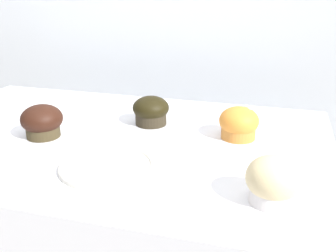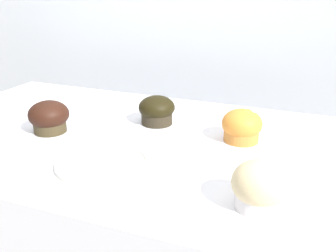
# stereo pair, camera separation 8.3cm
# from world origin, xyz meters

# --- Properties ---
(wall_back) EXTENTS (3.20, 0.10, 1.80)m
(wall_back) POSITION_xyz_m (0.00, 0.60, 0.90)
(wall_back) COLOR silver
(wall_back) RESTS_ON ground
(muffin_front_center) EXTENTS (0.09, 0.09, 0.08)m
(muffin_front_center) POSITION_xyz_m (0.37, -0.19, 0.95)
(muffin_front_center) COLOR silver
(muffin_front_center) RESTS_ON display_counter
(muffin_back_left) EXTENTS (0.09, 0.09, 0.07)m
(muffin_back_left) POSITION_xyz_m (-0.14, -0.04, 0.95)
(muffin_back_left) COLOR #3C311D
(muffin_back_left) RESTS_ON display_counter
(muffin_back_right) EXTENTS (0.09, 0.09, 0.07)m
(muffin_back_right) POSITION_xyz_m (0.29, 0.07, 0.94)
(muffin_back_right) COLOR #CA7D35
(muffin_back_right) RESTS_ON display_counter
(muffin_front_left) EXTENTS (0.09, 0.09, 0.07)m
(muffin_front_left) POSITION_xyz_m (0.07, 0.10, 0.94)
(muffin_front_left) COLOR #2F271A
(muffin_front_left) RESTS_ON display_counter
(serving_plate) EXTENTS (0.18, 0.18, 0.01)m
(serving_plate) POSITION_xyz_m (0.07, -0.15, 0.91)
(serving_plate) COLOR beige
(serving_plate) RESTS_ON display_counter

